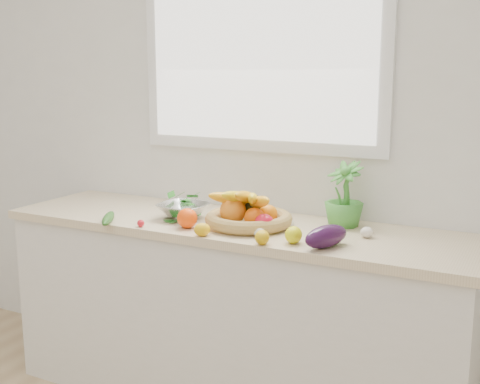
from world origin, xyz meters
The scene contains 20 objects.
back_wall centered at (0.00, 2.25, 1.35)m, with size 4.50×0.02×2.70m, color white.
counter_cabinet centered at (0.00, 1.95, 0.43)m, with size 2.20×0.58×0.86m, color silver.
countertop centered at (0.00, 1.95, 0.88)m, with size 2.24×0.62×0.04m, color beige.
window_frame centered at (0.00, 2.23, 1.75)m, with size 1.30×0.03×1.10m, color white.
window_pane centered at (0.00, 2.21, 1.75)m, with size 1.18×0.01×0.98m, color white.
orange_loose centered at (-0.13, 1.76, 0.95)m, with size 0.09×0.09×0.09m, color #FF4908.
lemon_a centered at (0.39, 1.75, 0.94)m, with size 0.07×0.09×0.07m, color #D3D40B.
lemon_b centered at (0.00, 1.67, 0.93)m, with size 0.06×0.07×0.06m, color #F4B50D.
lemon_c centered at (0.28, 1.67, 0.93)m, with size 0.06×0.08×0.06m, color #D09E0B.
apple centered at (0.22, 1.83, 0.94)m, with size 0.09×0.09×0.09m, color red.
ginger centered at (0.03, 1.77, 0.92)m, with size 0.10×0.04×0.03m, color tan.
garlic_a centered at (0.28, 1.96, 0.92)m, with size 0.05×0.05×0.05m, color beige.
garlic_b centered at (0.63, 1.97, 0.92)m, with size 0.05×0.05×0.05m, color silver.
garlic_c centered at (0.23, 1.76, 0.92)m, with size 0.05×0.05×0.04m, color silver.
eggplant centered at (0.53, 1.75, 0.95)m, with size 0.09×0.23×0.09m, color #2C0D33.
cucumber centered at (-0.50, 1.67, 0.92)m, with size 0.04×0.23×0.04m, color #2A5519.
radish centered at (-0.32, 1.68, 0.92)m, with size 0.03×0.03×0.03m, color red.
potted_herb centered at (0.48, 2.11, 1.04)m, with size 0.18×0.18×0.31m, color green.
fruit_basket centered at (0.10, 1.91, 0.96)m, with size 0.44×0.44×0.19m.
colander_with_spinach centered at (-0.24, 1.90, 0.96)m, with size 0.24×0.24×0.12m.
Camera 1 is at (1.28, -0.45, 1.58)m, focal length 45.00 mm.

